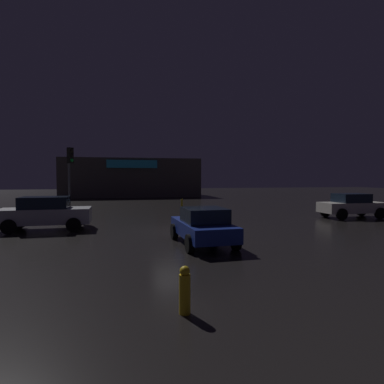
# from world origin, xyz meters

# --- Properties ---
(ground_plane) EXTENTS (120.00, 120.00, 0.00)m
(ground_plane) POSITION_xyz_m (0.00, 0.00, 0.00)
(ground_plane) COLOR black
(store_building) EXTENTS (18.08, 8.50, 5.11)m
(store_building) POSITION_xyz_m (-1.32, 30.48, 2.56)
(store_building) COLOR #4C4742
(store_building) RESTS_ON ground
(traffic_signal_opposite) EXTENTS (0.42, 0.42, 4.46)m
(traffic_signal_opposite) POSITION_xyz_m (-5.86, 6.00, 3.24)
(traffic_signal_opposite) COLOR #595B60
(traffic_signal_opposite) RESTS_ON ground
(car_near) EXTENTS (4.15, 1.96, 1.57)m
(car_near) POSITION_xyz_m (11.79, 2.71, 0.81)
(car_near) COLOR silver
(car_near) RESTS_ON ground
(car_far) EXTENTS (4.29, 1.96, 1.66)m
(car_far) POSITION_xyz_m (-6.44, 1.72, 0.86)
(car_far) COLOR #B7B7BF
(car_far) RESTS_ON ground
(car_crossing) EXTENTS (2.07, 4.03, 1.44)m
(car_crossing) POSITION_xyz_m (0.31, -3.26, 0.73)
(car_crossing) COLOR navy
(car_crossing) RESTS_ON ground
(fire_hydrant) EXTENTS (0.22, 0.22, 0.93)m
(fire_hydrant) POSITION_xyz_m (-1.63, -9.38, 0.46)
(fire_hydrant) COLOR gold
(fire_hydrant) RESTS_ON ground
(bollard_kerb_b) EXTENTS (0.13, 0.13, 1.06)m
(bollard_kerb_b) POSITION_xyz_m (1.49, 7.37, 0.53)
(bollard_kerb_b) COLOR gold
(bollard_kerb_b) RESTS_ON ground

